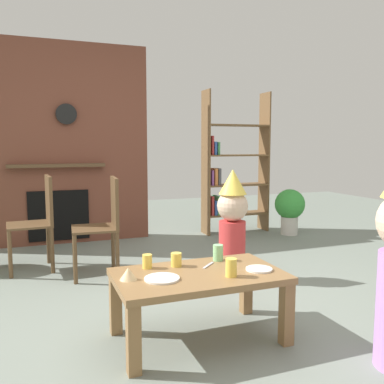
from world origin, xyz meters
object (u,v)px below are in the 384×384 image
at_px(paper_plate_front, 259,269).
at_px(paper_plate_rear, 162,278).
at_px(bookshelf, 230,170).
at_px(dining_chair_middle, 105,220).
at_px(dining_chair_left, 39,217).
at_px(paper_cup_far_left, 147,261).
at_px(paper_cup_center, 218,253).
at_px(child_in_pink, 232,222).
at_px(potted_plant_tall, 290,208).
at_px(birthday_cake_slice, 128,274).
at_px(paper_cup_near_left, 231,268).
at_px(coffee_table, 199,284).
at_px(paper_cup_near_right, 176,260).

relative_size(paper_plate_front, paper_plate_rear, 0.80).
xyz_separation_m(bookshelf, dining_chair_middle, (-1.89, -1.30, -0.34)).
bearing_deg(dining_chair_left, paper_cup_far_left, 106.31).
xyz_separation_m(paper_cup_center, dining_chair_middle, (-0.55, 1.28, 0.04)).
height_order(paper_cup_center, child_in_pink, child_in_pink).
bearing_deg(paper_cup_center, paper_cup_far_left, -179.71).
bearing_deg(paper_cup_center, child_in_pink, 57.58).
bearing_deg(potted_plant_tall, birthday_cake_slice, -138.76).
relative_size(paper_cup_near_left, paper_cup_far_left, 1.23).
distance_m(paper_cup_near_left, child_in_pink, 1.22).
height_order(coffee_table, paper_cup_far_left, paper_cup_far_left).
xyz_separation_m(paper_plate_front, child_in_pink, (0.33, 1.04, 0.09)).
bearing_deg(dining_chair_middle, dining_chair_left, -32.05).
bearing_deg(paper_cup_far_left, paper_cup_near_left, -38.59).
bearing_deg(birthday_cake_slice, bookshelf, 54.14).
relative_size(paper_cup_center, birthday_cake_slice, 1.07).
bearing_deg(dining_chair_middle, paper_plate_front, 118.04).
bearing_deg(paper_cup_near_left, paper_plate_rear, 167.06).
relative_size(paper_cup_center, paper_plate_rear, 0.52).
bearing_deg(child_in_pink, dining_chair_left, -84.33).
height_order(paper_cup_near_left, paper_plate_front, paper_cup_near_left).
bearing_deg(dining_chair_middle, potted_plant_tall, -157.21).
xyz_separation_m(paper_cup_near_left, dining_chair_middle, (-0.48, 1.62, 0.04)).
bearing_deg(child_in_pink, coffee_table, -0.00).
height_order(paper_cup_center, paper_plate_front, paper_cup_center).
bearing_deg(child_in_pink, paper_cup_near_left, 9.60).
height_order(paper_cup_near_left, dining_chair_left, dining_chair_left).
bearing_deg(paper_plate_rear, dining_chair_left, 108.36).
distance_m(dining_chair_left, dining_chair_middle, 0.68).
distance_m(birthday_cake_slice, child_in_pink, 1.46).
xyz_separation_m(paper_cup_far_left, potted_plant_tall, (2.51, 2.16, -0.10)).
distance_m(bookshelf, paper_plate_rear, 3.38).
relative_size(bookshelf, dining_chair_middle, 2.11).
bearing_deg(potted_plant_tall, paper_cup_far_left, -139.27).
relative_size(paper_cup_near_right, paper_plate_front, 0.53).
height_order(bookshelf, child_in_pink, bookshelf).
bearing_deg(paper_cup_center, paper_plate_rear, -152.08).
distance_m(bookshelf, coffee_table, 3.23).
distance_m(paper_cup_near_right, paper_plate_rear, 0.27).
bearing_deg(paper_cup_near_left, paper_cup_near_right, 127.35).
bearing_deg(paper_plate_front, paper_cup_center, 117.54).
distance_m(paper_cup_near_left, paper_cup_far_left, 0.54).
relative_size(paper_cup_near_left, dining_chair_middle, 0.12).
xyz_separation_m(paper_cup_center, child_in_pink, (0.48, 0.75, 0.05)).
bearing_deg(paper_cup_near_right, dining_chair_middle, 100.68).
relative_size(coffee_table, dining_chair_middle, 1.13).
xyz_separation_m(child_in_pink, dining_chair_middle, (-1.03, 0.53, -0.01)).
bearing_deg(paper_plate_rear, paper_cup_near_right, 53.71).
height_order(dining_chair_middle, potted_plant_tall, dining_chair_middle).
height_order(child_in_pink, dining_chair_left, child_in_pink).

